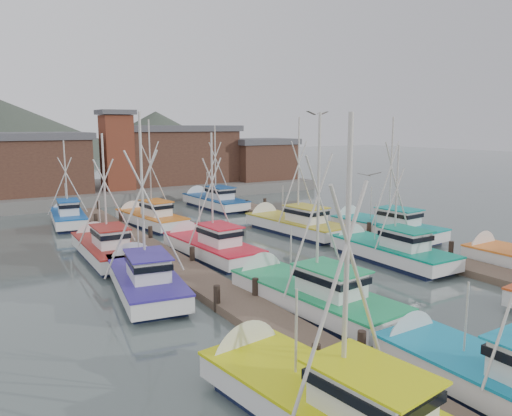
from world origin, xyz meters
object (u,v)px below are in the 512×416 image
lookout_tower (117,149)px  boat_0 (490,378)px  boat_4 (305,293)px  boat_8 (207,246)px  boat_12 (148,218)px

lookout_tower → boat_0: (-2.27, -45.71, -4.87)m
lookout_tower → boat_0: 46.02m
boat_0 → boat_4: boat_4 is taller
boat_0 → boat_4: (-0.11, 9.04, 0.01)m
boat_8 → boat_12: size_ratio=0.95×
boat_4 → boat_8: boat_4 is taller
lookout_tower → boat_4: 37.07m
boat_4 → boat_8: size_ratio=1.08×
lookout_tower → boat_8: bearing=-94.8°
lookout_tower → boat_8: lookout_tower is taller
boat_0 → boat_8: 19.34m
boat_8 → lookout_tower: bearing=81.4°
boat_0 → boat_4: bearing=89.7°
lookout_tower → boat_12: lookout_tower is taller
boat_8 → boat_0: bearing=-94.0°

